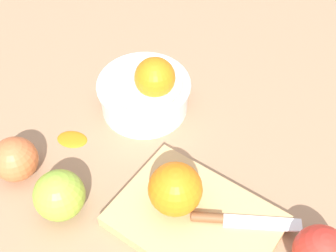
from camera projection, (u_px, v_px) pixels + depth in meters
name	position (u px, v px, depth m)	size (l,w,h in m)	color
ground_plane	(156.00, 193.00, 0.70)	(2.40, 2.40, 0.00)	#997556
bowl	(146.00, 91.00, 0.79)	(0.16, 0.16, 0.11)	white
cutting_board	(195.00, 221.00, 0.66)	(0.23, 0.16, 0.02)	tan
orange_on_board	(173.00, 191.00, 0.63)	(0.08, 0.08, 0.08)	orange
knife	(231.00, 220.00, 0.64)	(0.12, 0.12, 0.01)	silver
apple_front_left	(59.00, 195.00, 0.65)	(0.07, 0.07, 0.07)	#8EB738
apple_front_left_2	(15.00, 159.00, 0.70)	(0.07, 0.07, 0.07)	#CC6638
citrus_peel	(72.00, 138.00, 0.77)	(0.05, 0.04, 0.01)	orange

